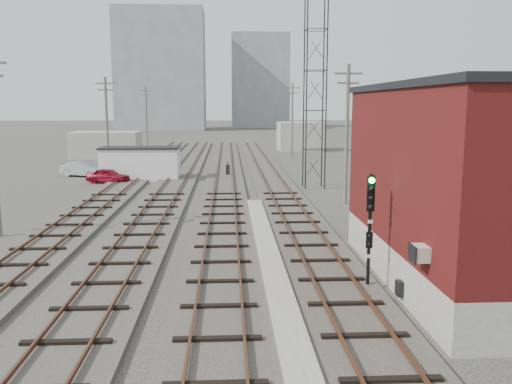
{
  "coord_description": "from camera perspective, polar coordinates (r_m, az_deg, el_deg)",
  "views": [
    {
      "loc": [
        -1.18,
        -6.74,
        6.45
      ],
      "look_at": [
        0.18,
        19.49,
        2.2
      ],
      "focal_mm": 38.0,
      "sensor_mm": 36.0,
      "label": 1
    }
  ],
  "objects": [
    {
      "name": "switch_stand",
      "position": [
        49.0,
        -2.99,
        2.33
      ],
      "size": [
        0.36,
        0.36,
        1.28
      ],
      "rotation": [
        0.0,
        0.0,
        -0.25
      ],
      "color": "black",
      "rests_on": "ground"
    },
    {
      "name": "apartment_left",
      "position": [
        142.99,
        -9.95,
        12.48
      ],
      "size": [
        22.0,
        14.0,
        30.0
      ],
      "primitive_type": "cube",
      "color": "gray",
      "rests_on": "ground"
    },
    {
      "name": "car_red",
      "position": [
        46.58,
        -15.31,
        1.66
      ],
      "size": [
        3.85,
        2.42,
        1.22
      ],
      "primitive_type": "imported",
      "rotation": [
        0.0,
        0.0,
        1.28
      ],
      "color": "maroon",
      "rests_on": "ground"
    },
    {
      "name": "utility_pole_right_a",
      "position": [
        35.61,
        9.55,
        6.4
      ],
      "size": [
        1.8,
        0.24,
        9.0
      ],
      "color": "#595147",
      "rests_on": "ground"
    },
    {
      "name": "lattice_tower",
      "position": [
        42.28,
        6.23,
        10.56
      ],
      "size": [
        1.6,
        1.6,
        15.0
      ],
      "color": "black",
      "rests_on": "ground"
    },
    {
      "name": "platform_curb",
      "position": [
        21.74,
        1.6,
        -7.71
      ],
      "size": [
        0.9,
        28.0,
        0.26
      ],
      "primitive_type": "cube",
      "color": "gray",
      "rests_on": "ground"
    },
    {
      "name": "track_mid_left",
      "position": [
        46.38,
        -8.29,
        1.23
      ],
      "size": [
        3.2,
        90.0,
        0.39
      ],
      "color": "#332D28",
      "rests_on": "ground"
    },
    {
      "name": "brick_building",
      "position": [
        20.84,
        21.67,
        0.76
      ],
      "size": [
        6.54,
        12.2,
        7.22
      ],
      "color": "gray",
      "rests_on": "ground"
    },
    {
      "name": "ground",
      "position": [
        67.06,
        -1.95,
        3.67
      ],
      "size": [
        320.0,
        320.0,
        0.0
      ],
      "primitive_type": "plane",
      "color": "#282621",
      "rests_on": "ground"
    },
    {
      "name": "shed_left",
      "position": [
        68.54,
        -15.5,
        4.8
      ],
      "size": [
        8.0,
        5.0,
        3.2
      ],
      "primitive_type": "cube",
      "color": "gray",
      "rests_on": "ground"
    },
    {
      "name": "site_trailer",
      "position": [
        47.77,
        -12.06,
        2.97
      ],
      "size": [
        6.79,
        2.99,
        2.85
      ],
      "rotation": [
        0.0,
        0.0,
        -0.01
      ],
      "color": "white",
      "rests_on": "ground"
    },
    {
      "name": "car_grey",
      "position": [
        58.9,
        -14.07,
        3.21
      ],
      "size": [
        4.42,
        3.09,
        1.19
      ],
      "primitive_type": "imported",
      "rotation": [
        0.0,
        0.0,
        1.18
      ],
      "color": "slate",
      "rests_on": "ground"
    },
    {
      "name": "apartment_right",
      "position": [
        157.14,
        0.39,
        11.58
      ],
      "size": [
        16.0,
        12.0,
        26.0
      ],
      "primitive_type": "cube",
      "color": "gray",
      "rests_on": "ground"
    },
    {
      "name": "utility_pole_left_b",
      "position": [
        52.99,
        -15.42,
        7.08
      ],
      "size": [
        1.8,
        0.24,
        9.0
      ],
      "color": "#595147",
      "rests_on": "ground"
    },
    {
      "name": "shed_right",
      "position": [
        77.54,
        4.61,
        5.87
      ],
      "size": [
        6.0,
        6.0,
        4.0
      ],
      "primitive_type": "cube",
      "color": "gray",
      "rests_on": "ground"
    },
    {
      "name": "track_mid_right",
      "position": [
        46.18,
        -3.34,
        1.28
      ],
      "size": [
        3.2,
        90.0,
        0.39
      ],
      "color": "#332D28",
      "rests_on": "ground"
    },
    {
      "name": "track_left",
      "position": [
        46.92,
        -13.16,
        1.18
      ],
      "size": [
        3.2,
        90.0,
        0.39
      ],
      "color": "#332D28",
      "rests_on": "ground"
    },
    {
      "name": "car_silver",
      "position": [
        51.47,
        -17.76,
        2.31
      ],
      "size": [
        4.32,
        2.78,
        1.35
      ],
      "primitive_type": "imported",
      "rotation": [
        0.0,
        0.0,
        1.21
      ],
      "color": "#A2A5A9",
      "rests_on": "ground"
    },
    {
      "name": "track_right",
      "position": [
        46.32,
        1.62,
        1.31
      ],
      "size": [
        3.2,
        90.0,
        0.39
      ],
      "color": "#332D28",
      "rests_on": "ground"
    },
    {
      "name": "utility_pole_right_b",
      "position": [
        65.21,
        3.83,
        7.72
      ],
      "size": [
        1.8,
        0.24,
        9.0
      ],
      "color": "#595147",
      "rests_on": "ground"
    },
    {
      "name": "utility_pole_left_c",
      "position": [
        77.59,
        -11.46,
        7.79
      ],
      "size": [
        1.8,
        0.24,
        9.0
      ],
      "color": "#595147",
      "rests_on": "ground"
    },
    {
      "name": "signal_mast",
      "position": [
        19.12,
        11.9,
        -3.16
      ],
      "size": [
        0.4,
        0.41,
        4.11
      ],
      "color": "gray",
      "rests_on": "ground"
    }
  ]
}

